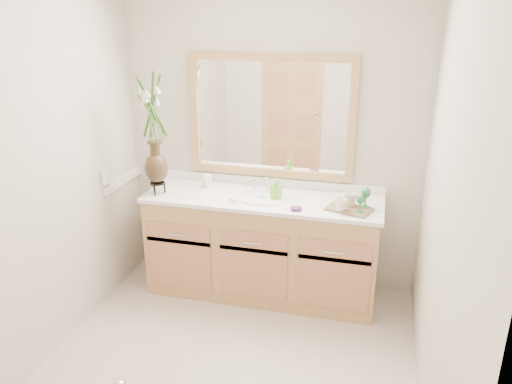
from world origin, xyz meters
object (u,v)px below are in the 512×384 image
(flower_vase, at_px, (153,119))
(soap_bottle, at_px, (276,189))
(tumbler, at_px, (207,181))
(tray, at_px, (349,209))

(flower_vase, bearing_deg, soap_bottle, 8.07)
(tumbler, distance_m, tray, 1.19)
(flower_vase, xyz_separation_m, soap_bottle, (0.92, 0.13, -0.52))
(tumbler, bearing_deg, flower_vase, -143.47)
(flower_vase, distance_m, tumbler, 0.68)
(tumbler, height_order, soap_bottle, soap_bottle)
(flower_vase, distance_m, soap_bottle, 1.07)
(flower_vase, bearing_deg, tumbler, 36.53)
(tray, bearing_deg, flower_vase, -160.78)
(soap_bottle, bearing_deg, tumbler, -176.86)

